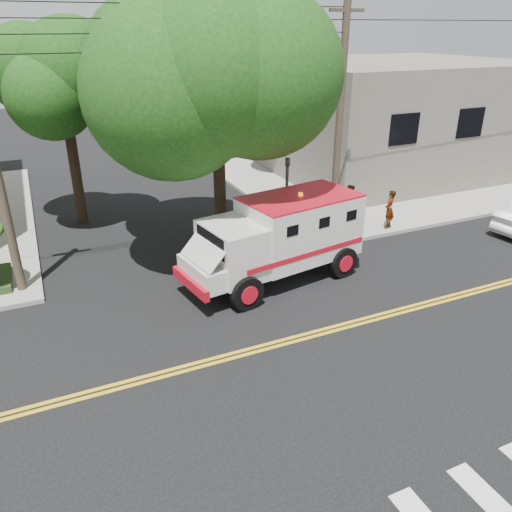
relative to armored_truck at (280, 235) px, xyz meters
name	(u,v)px	position (x,y,z in m)	size (l,w,h in m)	color
ground	(255,350)	(-2.49, -3.50, -1.60)	(100.00, 100.00, 0.00)	black
sidewalk_ne	(369,171)	(11.01, 10.00, -1.52)	(17.00, 17.00, 0.15)	gray
building_right	(390,115)	(12.51, 10.50, 1.55)	(14.00, 12.00, 6.00)	#676258
utility_pole_right	(339,124)	(3.81, 2.70, 2.90)	(0.28, 0.28, 9.00)	#382D23
tree_main	(231,50)	(-0.55, 2.71, 5.60)	(6.08, 5.70, 9.85)	black
tree_left	(71,86)	(-5.17, 8.29, 4.13)	(4.48, 4.20, 7.70)	black
tree_right	(284,62)	(6.36, 12.27, 4.49)	(4.80, 4.50, 8.20)	black
traffic_signal	(287,194)	(1.31, 2.10, 0.63)	(0.15, 0.18, 3.60)	#3F3F42
armored_truck	(280,235)	(0.00, 0.00, 0.00)	(6.46, 3.31, 2.81)	silver
pedestrian_a	(389,209)	(6.12, 2.00, -0.64)	(0.59, 0.39, 1.63)	gray
pedestrian_b	(349,204)	(4.93, 3.23, -0.61)	(0.82, 0.64, 1.68)	gray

